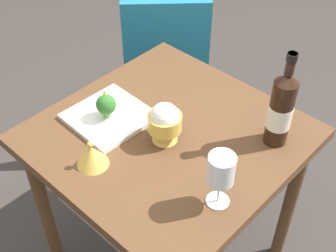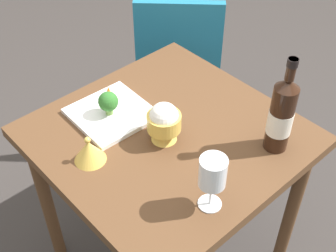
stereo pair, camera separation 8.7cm
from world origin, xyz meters
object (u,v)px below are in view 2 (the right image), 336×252
Objects in this scene: broccoli_floret at (108,102)px; carrot_garnish_left at (109,92)px; rice_bowl_lid at (89,151)px; wine_bottle at (281,115)px; chair_by_wall at (178,55)px; rice_bowl at (164,122)px; serving_plate at (112,113)px; wine_glass at (213,174)px.

carrot_garnish_left is (-0.07, 0.05, -0.02)m from broccoli_floret.
wine_bottle is at bearing 53.42° from rice_bowl_lid.
chair_by_wall is 2.56× the size of wine_bottle.
rice_bowl is 0.22m from broccoli_floret.
wine_bottle is 3.32× the size of rice_bowl_lid.
rice_bowl_lid is (-0.08, -0.23, -0.04)m from rice_bowl.
rice_bowl_lid reaches higher than serving_plate.
chair_by_wall is 9.91× the size of broccoli_floret.
chair_by_wall is 4.75× the size of wine_glass.
wine_bottle is 0.32m from wine_glass.
chair_by_wall reaches higher than broccoli_floret.
carrot_garnish_left is (-0.19, 0.22, 0.00)m from rice_bowl_lid.
carrot_garnish_left is at bearing 131.09° from rice_bowl_lid.
rice_bowl is 0.28m from carrot_garnish_left.
rice_bowl is at bearing -92.13° from chair_by_wall.
chair_by_wall is at bearing 119.69° from rice_bowl_lid.
rice_bowl_lid is at bearing -110.21° from rice_bowl.
rice_bowl_lid is 0.29m from carrot_garnish_left.
carrot_garnish_left is at bearing -176.89° from rice_bowl.
rice_bowl_lid is at bearing -53.94° from broccoli_floret.
serving_plate is at bearing -31.61° from carrot_garnish_left.
broccoli_floret is 0.09m from carrot_garnish_left.
broccoli_floret is (-0.21, -0.06, -0.01)m from rice_bowl.
broccoli_floret reaches higher than serving_plate.
serving_plate is (-0.12, 0.18, -0.03)m from rice_bowl_lid.
broccoli_floret reaches higher than rice_bowl_lid.
chair_by_wall is 0.95m from wine_bottle.
serving_plate is 5.09× the size of carrot_garnish_left.
wine_bottle is 1.29× the size of serving_plate.
wine_bottle is 2.34× the size of rice_bowl.
wine_glass is 0.57m from carrot_garnish_left.
wine_bottle is 3.87× the size of broccoli_floret.
rice_bowl_lid reaches higher than carrot_garnish_left.
wine_glass is at bearing -7.03° from carrot_garnish_left.
wine_glass is 1.79× the size of rice_bowl_lid.
chair_by_wall is at bearing 133.08° from rice_bowl.
wine_glass is 1.26× the size of rice_bowl.
rice_bowl is at bearing 163.63° from wine_glass.
rice_bowl is (0.55, -0.59, 0.28)m from chair_by_wall.
wine_glass is 3.53× the size of carrot_garnish_left.
chair_by_wall reaches higher than rice_bowl_lid.
rice_bowl_lid is (-0.37, -0.15, -0.09)m from wine_glass.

